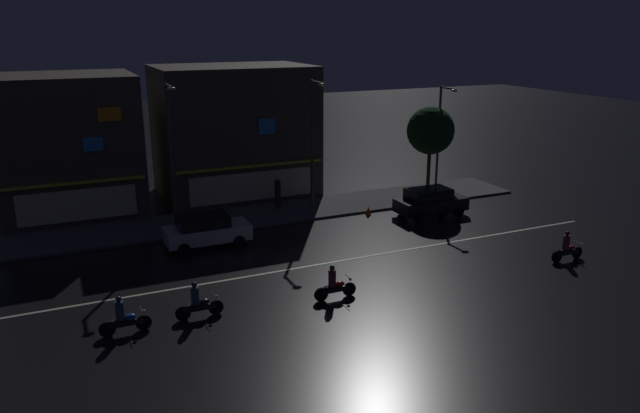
{
  "coord_description": "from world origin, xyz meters",
  "views": [
    {
      "loc": [
        -11.19,
        -24.64,
        10.96
      ],
      "look_at": [
        1.7,
        4.05,
        1.57
      ],
      "focal_mm": 34.13,
      "sensor_mm": 36.0,
      "label": 1
    }
  ],
  "objects_px": {
    "streetlamp_west": "(171,147)",
    "traffic_cone": "(368,211)",
    "parked_car_trailing": "(430,201)",
    "motorcycle_lead": "(567,248)",
    "streetlamp_east": "(441,131)",
    "pedestrian_on_sidewalk": "(278,194)",
    "motorcycle_trailing_far": "(198,303)",
    "motorcycle_following": "(334,285)",
    "motorcycle_opposite_lane": "(123,318)",
    "streetlamp_mid": "(314,135)",
    "parked_car_near_kerb": "(206,230)"
  },
  "relations": [
    {
      "from": "motorcycle_lead",
      "to": "pedestrian_on_sidewalk",
      "type": "bearing_deg",
      "value": -52.15
    },
    {
      "from": "streetlamp_mid",
      "to": "motorcycle_following",
      "type": "distance_m",
      "value": 13.26
    },
    {
      "from": "streetlamp_east",
      "to": "motorcycle_trailing_far",
      "type": "distance_m",
      "value": 22.05
    },
    {
      "from": "streetlamp_mid",
      "to": "traffic_cone",
      "type": "relative_size",
      "value": 14.17
    },
    {
      "from": "streetlamp_east",
      "to": "pedestrian_on_sidewalk",
      "type": "bearing_deg",
      "value": 173.11
    },
    {
      "from": "motorcycle_lead",
      "to": "motorcycle_following",
      "type": "relative_size",
      "value": 1.0
    },
    {
      "from": "motorcycle_following",
      "to": "streetlamp_mid",
      "type": "bearing_deg",
      "value": -110.86
    },
    {
      "from": "parked_car_trailing",
      "to": "traffic_cone",
      "type": "height_order",
      "value": "parked_car_trailing"
    },
    {
      "from": "pedestrian_on_sidewalk",
      "to": "parked_car_near_kerb",
      "type": "bearing_deg",
      "value": 5.02
    },
    {
      "from": "streetlamp_mid",
      "to": "streetlamp_east",
      "type": "height_order",
      "value": "streetlamp_mid"
    },
    {
      "from": "motorcycle_following",
      "to": "streetlamp_east",
      "type": "bearing_deg",
      "value": -139.68
    },
    {
      "from": "streetlamp_east",
      "to": "motorcycle_trailing_far",
      "type": "xyz_separation_m",
      "value": [
        -18.75,
        -11.0,
        -3.71
      ]
    },
    {
      "from": "motorcycle_trailing_far",
      "to": "traffic_cone",
      "type": "height_order",
      "value": "motorcycle_trailing_far"
    },
    {
      "from": "parked_car_near_kerb",
      "to": "streetlamp_west",
      "type": "bearing_deg",
      "value": 108.4
    },
    {
      "from": "motorcycle_lead",
      "to": "motorcycle_following",
      "type": "xyz_separation_m",
      "value": [
        -12.12,
        0.73,
        0.0
      ]
    },
    {
      "from": "parked_car_near_kerb",
      "to": "traffic_cone",
      "type": "bearing_deg",
      "value": 6.95
    },
    {
      "from": "streetlamp_mid",
      "to": "motorcycle_following",
      "type": "relative_size",
      "value": 4.1
    },
    {
      "from": "pedestrian_on_sidewalk",
      "to": "motorcycle_lead",
      "type": "bearing_deg",
      "value": 91.89
    },
    {
      "from": "streetlamp_west",
      "to": "motorcycle_trailing_far",
      "type": "distance_m",
      "value": 11.57
    },
    {
      "from": "streetlamp_west",
      "to": "parked_car_trailing",
      "type": "distance_m",
      "value": 15.33
    },
    {
      "from": "parked_car_trailing",
      "to": "motorcycle_opposite_lane",
      "type": "height_order",
      "value": "parked_car_trailing"
    },
    {
      "from": "streetlamp_west",
      "to": "parked_car_trailing",
      "type": "relative_size",
      "value": 1.85
    },
    {
      "from": "streetlamp_east",
      "to": "pedestrian_on_sidewalk",
      "type": "distance_m",
      "value": 11.43
    },
    {
      "from": "motorcycle_opposite_lane",
      "to": "motorcycle_following",
      "type": "bearing_deg",
      "value": 174.26
    },
    {
      "from": "motorcycle_lead",
      "to": "motorcycle_opposite_lane",
      "type": "height_order",
      "value": "same"
    },
    {
      "from": "parked_car_near_kerb",
      "to": "traffic_cone",
      "type": "relative_size",
      "value": 7.82
    },
    {
      "from": "parked_car_trailing",
      "to": "motorcycle_following",
      "type": "xyz_separation_m",
      "value": [
        -10.23,
        -8.14,
        -0.24
      ]
    },
    {
      "from": "motorcycle_following",
      "to": "pedestrian_on_sidewalk",
      "type": "bearing_deg",
      "value": -101.23
    },
    {
      "from": "traffic_cone",
      "to": "parked_car_near_kerb",
      "type": "bearing_deg",
      "value": -173.05
    },
    {
      "from": "streetlamp_mid",
      "to": "motorcycle_trailing_far",
      "type": "xyz_separation_m",
      "value": [
        -9.84,
        -11.25,
        -4.06
      ]
    },
    {
      "from": "parked_car_near_kerb",
      "to": "traffic_cone",
      "type": "distance_m",
      "value": 10.25
    },
    {
      "from": "streetlamp_west",
      "to": "traffic_cone",
      "type": "bearing_deg",
      "value": -8.51
    },
    {
      "from": "motorcycle_lead",
      "to": "streetlamp_west",
      "type": "bearing_deg",
      "value": -34.26
    },
    {
      "from": "motorcycle_lead",
      "to": "motorcycle_trailing_far",
      "type": "distance_m",
      "value": 17.73
    },
    {
      "from": "streetlamp_east",
      "to": "motorcycle_trailing_far",
      "type": "bearing_deg",
      "value": -149.61
    },
    {
      "from": "motorcycle_following",
      "to": "motorcycle_trailing_far",
      "type": "xyz_separation_m",
      "value": [
        -5.56,
        0.63,
        0.0
      ]
    },
    {
      "from": "motorcycle_following",
      "to": "motorcycle_trailing_far",
      "type": "relative_size",
      "value": 1.0
    },
    {
      "from": "streetlamp_west",
      "to": "pedestrian_on_sidewalk",
      "type": "xyz_separation_m",
      "value": [
        6.55,
        1.58,
        -3.73
      ]
    },
    {
      "from": "traffic_cone",
      "to": "motorcycle_lead",
      "type": "bearing_deg",
      "value": -63.36
    },
    {
      "from": "parked_car_near_kerb",
      "to": "traffic_cone",
      "type": "xyz_separation_m",
      "value": [
        10.16,
        1.24,
        -0.59
      ]
    },
    {
      "from": "streetlamp_mid",
      "to": "motorcycle_lead",
      "type": "xyz_separation_m",
      "value": [
        7.84,
        -12.61,
        -4.06
      ]
    },
    {
      "from": "motorcycle_trailing_far",
      "to": "parked_car_trailing",
      "type": "bearing_deg",
      "value": -162.83
    },
    {
      "from": "streetlamp_west",
      "to": "traffic_cone",
      "type": "distance_m",
      "value": 12.12
    },
    {
      "from": "traffic_cone",
      "to": "streetlamp_mid",
      "type": "bearing_deg",
      "value": 140.03
    },
    {
      "from": "streetlamp_mid",
      "to": "motorcycle_opposite_lane",
      "type": "xyz_separation_m",
      "value": [
        -12.64,
        -11.4,
        -4.06
      ]
    },
    {
      "from": "motorcycle_lead",
      "to": "motorcycle_trailing_far",
      "type": "height_order",
      "value": "same"
    },
    {
      "from": "motorcycle_following",
      "to": "parked_car_trailing",
      "type": "bearing_deg",
      "value": -142.58
    },
    {
      "from": "parked_car_trailing",
      "to": "motorcycle_lead",
      "type": "bearing_deg",
      "value": -77.98
    },
    {
      "from": "streetlamp_west",
      "to": "motorcycle_lead",
      "type": "distance_m",
      "value": 20.75
    },
    {
      "from": "parked_car_near_kerb",
      "to": "motorcycle_trailing_far",
      "type": "relative_size",
      "value": 2.26
    }
  ]
}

